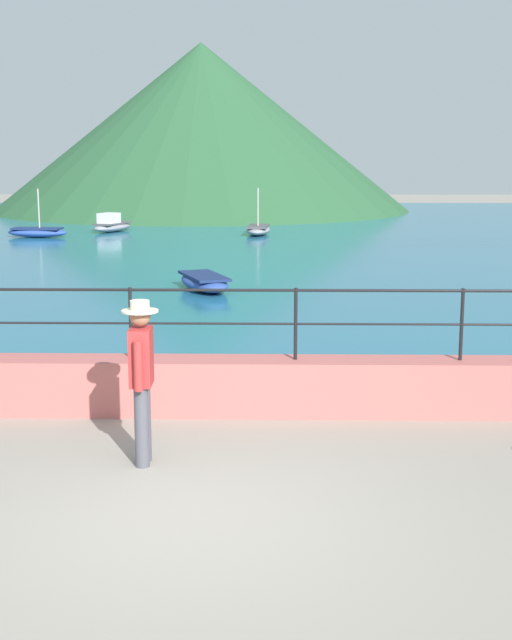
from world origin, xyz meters
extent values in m
plane|color=gray|center=(0.00, 0.00, 0.00)|extent=(120.00, 120.00, 0.00)
cube|color=#BC605B|center=(0.00, 3.20, 0.35)|extent=(20.00, 0.56, 0.70)
cylinder|color=black|center=(-1.02, 3.20, 1.15)|extent=(0.04, 0.04, 0.90)
cylinder|color=black|center=(1.02, 3.20, 1.15)|extent=(0.04, 0.04, 0.90)
cylinder|color=black|center=(3.07, 3.20, 1.15)|extent=(0.04, 0.04, 0.90)
cylinder|color=black|center=(0.00, 3.20, 1.57)|extent=(18.40, 0.04, 0.04)
cylinder|color=black|center=(0.00, 3.20, 1.15)|extent=(18.40, 0.03, 0.03)
cube|color=#236B89|center=(0.00, 25.84, 0.03)|extent=(64.00, 44.32, 0.06)
cone|color=#285633|center=(-3.18, 41.48, 4.52)|extent=(22.96, 22.96, 9.04)
cylinder|color=#4C4C56|center=(-0.62, 1.29, 0.43)|extent=(0.15, 0.15, 0.86)
cylinder|color=#4C4C56|center=(-0.62, 1.47, 0.43)|extent=(0.15, 0.15, 0.86)
cube|color=#B22D2D|center=(-0.62, 1.38, 1.16)|extent=(0.23, 0.36, 0.60)
cylinder|color=#B22D2D|center=(-0.62, 1.14, 1.12)|extent=(0.09, 0.09, 0.52)
cylinder|color=#B22D2D|center=(-0.63, 1.62, 1.12)|extent=(0.09, 0.09, 0.52)
sphere|color=#9E7051|center=(-0.62, 1.38, 1.59)|extent=(0.22, 0.22, 0.22)
cylinder|color=beige|center=(-0.62, 1.38, 1.64)|extent=(0.38, 0.38, 0.02)
cylinder|color=beige|center=(-0.62, 1.38, 1.70)|extent=(0.20, 0.20, 0.10)
ellipsoid|color=#2D4C9E|center=(-0.86, 12.73, 0.24)|extent=(1.67, 2.47, 0.36)
cube|color=navy|center=(-0.86, 12.73, 0.39)|extent=(1.38, 1.99, 0.06)
ellipsoid|color=#2D4C9E|center=(-8.16, 25.32, 0.24)|extent=(2.39, 1.16, 0.36)
cube|color=navy|center=(-8.16, 25.32, 0.39)|extent=(1.92, 0.98, 0.06)
cylinder|color=#B2A899|center=(-8.06, 25.31, 1.15)|extent=(0.06, 0.06, 1.45)
ellipsoid|color=gray|center=(-5.75, 27.75, 0.24)|extent=(1.71, 2.47, 0.36)
cube|color=#4D4D51|center=(-5.75, 27.75, 0.39)|extent=(1.41, 1.99, 0.06)
cube|color=silver|center=(-5.84, 27.52, 0.62)|extent=(0.89, 0.98, 0.40)
ellipsoid|color=gray|center=(0.17, 26.50, 0.24)|extent=(1.06, 2.36, 0.36)
cube|color=#4D4D51|center=(0.17, 26.50, 0.39)|extent=(0.89, 1.89, 0.06)
cylinder|color=#B2A899|center=(0.16, 26.40, 1.14)|extent=(0.06, 0.06, 1.45)
camera|label=1|loc=(0.74, -7.34, 3.24)|focal=48.83mm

